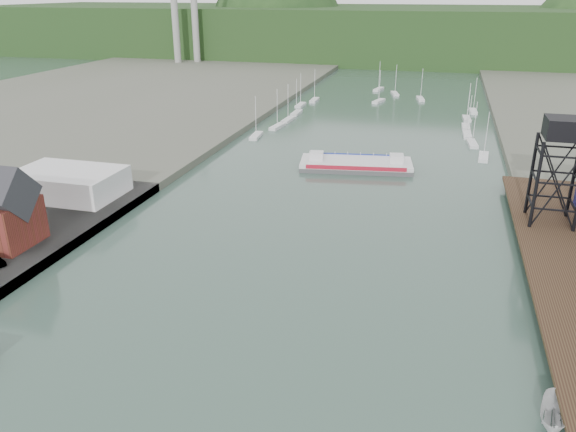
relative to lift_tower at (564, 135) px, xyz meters
The scene contains 7 objects.
white_shed 80.28m from the lift_tower, behind, with size 18.00×12.00×4.50m, color silver.
lift_tower is the anchor object (origin of this frame).
marina_sailboats 89.04m from the lift_tower, 113.46° to the left, with size 57.71×92.65×0.90m.
smokestacks 224.80m from the lift_tower, 128.94° to the left, with size 11.20×8.20×60.00m.
distant_hills 246.51m from the lift_tower, 99.10° to the left, with size 500.00×120.00×80.00m.
chain_ferry 45.15m from the lift_tower, 142.28° to the left, with size 24.30×12.63×3.34m.
motorboat 46.77m from the lift_tower, 97.00° to the right, with size 2.19×5.82×2.25m, color silver.
Camera 1 is at (17.68, -29.17, 35.28)m, focal length 35.00 mm.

